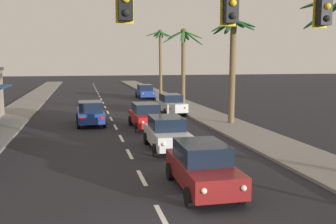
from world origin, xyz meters
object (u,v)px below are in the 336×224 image
sedan_third_in_queue (167,133)px  sedan_oncoming_far (90,113)px  palm_right_third (183,54)px  palm_right_farthest (160,52)px  sedan_fifth_in_queue (146,116)px  sedan_lead_at_stop_bar (202,166)px  sedan_parked_mid_kerb (171,104)px  palm_right_second (233,52)px  traffic_signal_mast (291,32)px  sedan_parked_nearest_kerb (145,91)px

sedan_third_in_queue → sedan_oncoming_far: 9.33m
sedan_oncoming_far → sedan_third_in_queue: bearing=-66.8°
palm_right_third → palm_right_farthest: 12.69m
palm_right_farthest → sedan_fifth_in_queue: bearing=-103.9°
sedan_lead_at_stop_bar → sedan_parked_mid_kerb: 19.54m
sedan_lead_at_stop_bar → palm_right_third: (6.17, 25.36, 4.39)m
sedan_fifth_in_queue → palm_right_second: palm_right_second is taller
palm_right_second → sedan_parked_mid_kerb: bearing=113.7°
traffic_signal_mast → palm_right_farthest: 41.83m
palm_right_second → palm_right_farthest: 25.37m
sedan_third_in_queue → palm_right_farthest: bearing=78.9°
sedan_oncoming_far → palm_right_second: palm_right_second is taller
traffic_signal_mast → sedan_lead_at_stop_bar: traffic_signal_mast is taller
sedan_fifth_in_queue → sedan_oncoming_far: bearing=148.8°
palm_right_third → sedan_parked_mid_kerb: bearing=-114.1°
traffic_signal_mast → sedan_parked_mid_kerb: size_ratio=2.35×
palm_right_second → palm_right_third: size_ratio=0.97×
sedan_fifth_in_queue → palm_right_farthest: (6.25, 25.31, 4.87)m
sedan_fifth_in_queue → sedan_parked_nearest_kerb: (3.30, 20.29, 0.00)m
traffic_signal_mast → sedan_oncoming_far: 19.51m
sedan_lead_at_stop_bar → palm_right_farthest: bearing=80.5°
sedan_lead_at_stop_bar → palm_right_second: palm_right_second is taller
sedan_parked_nearest_kerb → palm_right_second: (2.89, -20.34, 4.26)m
sedan_lead_at_stop_bar → sedan_parked_nearest_kerb: (3.43, 33.02, 0.00)m
sedan_parked_nearest_kerb → palm_right_farthest: 7.59m
sedan_oncoming_far → palm_right_farthest: palm_right_farthest is taller
sedan_third_in_queue → sedan_parked_nearest_kerb: bearing=83.0°
traffic_signal_mast → sedan_third_in_queue: bearing=96.0°
sedan_lead_at_stop_bar → palm_right_second: size_ratio=0.59×
sedan_lead_at_stop_bar → sedan_parked_mid_kerb: size_ratio=1.00×
sedan_oncoming_far → palm_right_farthest: bearing=66.8°
traffic_signal_mast → sedan_oncoming_far: traffic_signal_mast is taller
sedan_parked_mid_kerb → palm_right_second: (2.88, -6.55, 4.26)m
sedan_fifth_in_queue → palm_right_second: size_ratio=0.59×
sedan_fifth_in_queue → sedan_oncoming_far: 4.27m
sedan_oncoming_far → palm_right_second: (9.84, -2.26, 4.26)m
sedan_parked_nearest_kerb → palm_right_second: palm_right_second is taller
sedan_third_in_queue → sedan_oncoming_far: (-3.68, 8.58, 0.00)m
sedan_parked_mid_kerb → palm_right_farthest: (2.95, 18.80, 4.87)m
sedan_oncoming_far → sedan_parked_nearest_kerb: size_ratio=1.01×
sedan_third_in_queue → palm_right_second: palm_right_second is taller
sedan_parked_nearest_kerb → traffic_signal_mast: bearing=-93.5°
sedan_fifth_in_queue → palm_right_farthest: palm_right_farthest is taller
sedan_parked_mid_kerb → palm_right_third: (2.74, 6.12, 4.39)m
sedan_fifth_in_queue → sedan_oncoming_far: same height
sedan_fifth_in_queue → sedan_parked_nearest_kerb: size_ratio=1.01×
sedan_fifth_in_queue → sedan_parked_mid_kerb: (3.30, 6.50, 0.00)m
palm_right_farthest → sedan_parked_nearest_kerb: bearing=-120.5°
sedan_fifth_in_queue → palm_right_farthest: bearing=76.1°
sedan_parked_mid_kerb → palm_right_second: palm_right_second is taller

